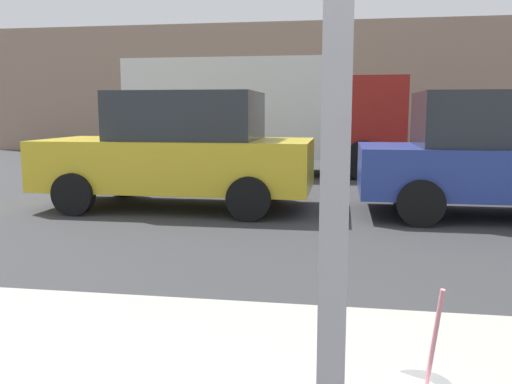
% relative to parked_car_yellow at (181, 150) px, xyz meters
% --- Properties ---
extents(ground_plane, '(60.00, 60.00, 0.00)m').
position_rel_parked_car_yellow_xyz_m(ground_plane, '(2.55, 0.58, -0.92)').
color(ground_plane, '#38383A').
extents(building_facade_far, '(28.00, 1.20, 4.80)m').
position_rel_parked_car_yellow_xyz_m(building_facade_far, '(2.55, 12.33, 1.48)').
color(building_facade_far, gray).
rests_on(building_facade_far, ground).
extents(parked_car_yellow, '(4.29, 2.05, 1.85)m').
position_rel_parked_car_yellow_xyz_m(parked_car_yellow, '(0.00, 0.00, 0.00)').
color(parked_car_yellow, gold).
rests_on(parked_car_yellow, ground).
extents(parked_car_blue, '(4.20, 2.04, 1.83)m').
position_rel_parked_car_yellow_xyz_m(parked_car_blue, '(4.87, 0.00, -0.01)').
color(parked_car_blue, '#283D93').
rests_on(parked_car_blue, ground).
extents(box_truck, '(6.66, 2.44, 2.79)m').
position_rel_parked_car_yellow_xyz_m(box_truck, '(0.55, 5.07, 0.62)').
color(box_truck, silver).
rests_on(box_truck, ground).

